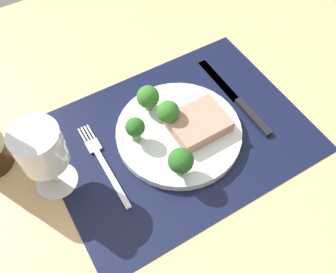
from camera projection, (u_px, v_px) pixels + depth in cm
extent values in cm
cube|color=tan|center=(178.00, 140.00, 71.64)|extent=(140.00, 110.00, 3.00)
cube|color=black|center=(179.00, 135.00, 70.27)|extent=(47.50, 35.59, 0.30)
cylinder|color=silver|center=(179.00, 132.00, 69.49)|extent=(23.41, 23.41, 1.60)
cube|color=tan|center=(198.00, 123.00, 68.15)|extent=(10.38, 8.39, 2.50)
cylinder|color=#5B8942|center=(149.00, 105.00, 71.24)|extent=(1.55, 1.55, 1.35)
sphere|color=#2D6B23|center=(148.00, 97.00, 69.17)|extent=(4.29, 4.29, 4.29)
cylinder|color=#5B8942|center=(180.00, 169.00, 63.02)|extent=(1.52, 1.52, 2.05)
sphere|color=#235B1E|center=(181.00, 161.00, 60.64)|extent=(4.35, 4.35, 4.35)
cylinder|color=#5B8942|center=(168.00, 121.00, 68.97)|extent=(1.22, 1.22, 1.73)
sphere|color=#2D6B23|center=(168.00, 112.00, 66.78)|extent=(4.18, 4.18, 4.18)
cylinder|color=#5B8942|center=(136.00, 135.00, 66.87)|extent=(1.61, 1.61, 2.12)
sphere|color=#235B1E|center=(135.00, 127.00, 64.76)|extent=(3.49, 3.49, 3.49)
cube|color=silver|center=(112.00, 178.00, 64.73)|extent=(1.00, 13.00, 0.50)
cube|color=silver|center=(93.00, 146.00, 68.48)|extent=(2.40, 2.60, 0.40)
cube|color=silver|center=(82.00, 136.00, 69.72)|extent=(0.30, 3.60, 0.35)
cube|color=silver|center=(85.00, 135.00, 69.89)|extent=(0.30, 3.60, 0.35)
cube|color=silver|center=(88.00, 133.00, 70.06)|extent=(0.30, 3.60, 0.35)
cube|color=silver|center=(91.00, 132.00, 70.23)|extent=(0.30, 3.60, 0.35)
cube|color=black|center=(253.00, 116.00, 72.10)|extent=(1.40, 10.00, 0.80)
cube|color=silver|center=(219.00, 79.00, 77.84)|extent=(1.80, 13.00, 0.30)
cylinder|color=silver|center=(57.00, 180.00, 64.89)|extent=(7.34, 7.34, 0.40)
cylinder|color=silver|center=(51.00, 170.00, 61.86)|extent=(0.80, 0.80, 6.90)
cylinder|color=silver|center=(39.00, 148.00, 56.02)|extent=(7.71, 7.71, 7.20)
cylinder|color=tan|center=(44.00, 156.00, 58.04)|extent=(6.78, 6.78, 2.33)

